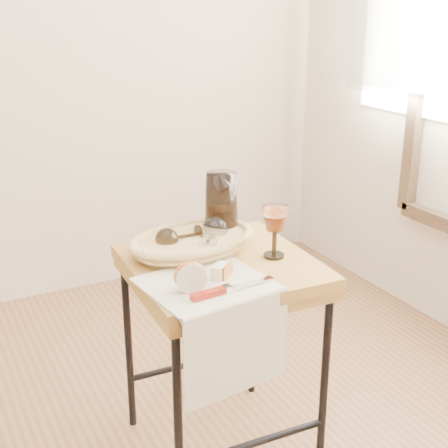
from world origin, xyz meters
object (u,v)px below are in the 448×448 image
goblet_lying_b (212,235)px  bread_basket (193,244)px  wine_goblet (275,231)px  pitcher (221,205)px  table_knife (230,287)px  side_table (221,358)px  tea_towel (207,284)px  goblet_lying_a (181,237)px  apple_half (190,276)px

goblet_lying_b → bread_basket: bearing=106.7°
goblet_lying_b → wine_goblet: 0.19m
pitcher → table_knife: (-0.17, -0.37, -0.09)m
side_table → wine_goblet: size_ratio=4.14×
tea_towel → goblet_lying_a: bearing=76.0°
bread_basket → pitcher: pitcher is taller
tea_towel → wine_goblet: bearing=10.8°
apple_half → wine_goblet: bearing=31.8°
side_table → tea_towel: tea_towel is taller
side_table → tea_towel: 0.37m
side_table → tea_towel: size_ratio=2.08×
goblet_lying_b → apple_half: (-0.17, -0.22, -0.01)m
apple_half → bread_basket: bearing=78.2°
table_knife → pitcher: bearing=61.2°
pitcher → apple_half: bearing=-152.9°
goblet_lying_a → goblet_lying_b: bearing=155.0°
pitcher → wine_goblet: 0.23m
tea_towel → table_knife: size_ratio=1.31×
pitcher → table_knife: size_ratio=1.04×
pitcher → goblet_lying_a: bearing=174.6°
side_table → apple_half: bearing=-138.4°
apple_half → pitcher: bearing=65.6°
goblet_lying_a → wine_goblet: size_ratio=0.73×
tea_towel → wine_goblet: 0.28m
goblet_lying_b → pitcher: size_ratio=0.51×
pitcher → goblet_lying_b: bearing=-154.9°
goblet_lying_b → table_knife: size_ratio=0.54×
side_table → apple_half: 0.44m
tea_towel → wine_goblet: (0.26, 0.08, 0.08)m
pitcher → apple_half: (-0.26, -0.32, -0.06)m
tea_towel → wine_goblet: size_ratio=1.99×
tea_towel → goblet_lying_b: bearing=53.7°
wine_goblet → pitcher: bearing=106.1°
tea_towel → goblet_lying_b: goblet_lying_b is taller
wine_goblet → table_knife: bearing=-146.4°
goblet_lying_a → wine_goblet: (0.23, -0.16, 0.03)m
goblet_lying_a → apple_half: 0.28m
table_knife → side_table: bearing=64.4°
side_table → wine_goblet: (0.15, -0.05, 0.41)m
side_table → goblet_lying_a: size_ratio=5.67×
bread_basket → pitcher: (0.13, 0.07, 0.08)m
bread_basket → wine_goblet: wine_goblet is taller
side_table → pitcher: pitcher is taller
apple_half → side_table: bearing=56.1°
goblet_lying_a → apple_half: bearing=69.8°
side_table → pitcher: 0.48m
bread_basket → table_knife: size_ratio=1.48×
wine_goblet → bread_basket: bearing=143.5°
goblet_lying_b → pitcher: pitcher is taller
apple_half → tea_towel: bearing=33.0°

